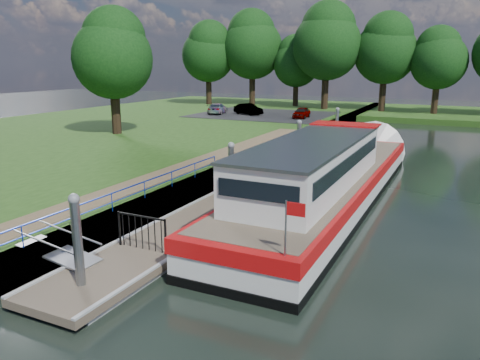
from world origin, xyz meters
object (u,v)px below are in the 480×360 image
at_px(car_a, 302,113).
at_px(barge, 331,178).
at_px(car_b, 248,109).
at_px(pontoon, 270,182).
at_px(car_c, 217,108).

bearing_deg(car_a, barge, -72.45).
bearing_deg(car_b, pontoon, -128.69).
bearing_deg(barge, pontoon, 158.39).
xyz_separation_m(car_b, car_c, (-3.51, -0.51, -0.02)).
bearing_deg(car_a, car_c, 175.59).
xyz_separation_m(barge, car_a, (-9.70, 24.71, 0.29)).
height_order(pontoon, car_c, car_c).
height_order(barge, car_c, barge).
xyz_separation_m(car_a, car_c, (-9.71, 0.09, 0.02)).
distance_m(car_a, car_c, 9.71).
height_order(pontoon, car_a, car_a).
distance_m(pontoon, car_b, 26.90).
relative_size(car_a, car_b, 0.89).
relative_size(car_a, car_c, 0.82).
relative_size(barge, car_c, 5.44).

